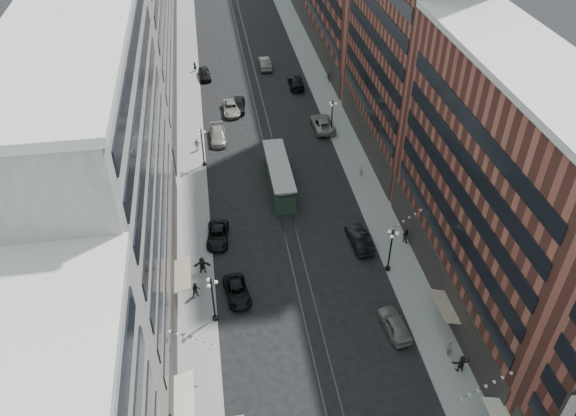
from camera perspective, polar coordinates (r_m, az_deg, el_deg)
ground at (r=80.77m, az=-2.05°, el=6.82°), size 220.00×220.00×0.00m
sidewalk_west at (r=89.09m, az=-10.02°, el=9.51°), size 4.00×180.00×0.15m
sidewalk_east at (r=91.00m, az=4.14°, el=10.65°), size 4.00×180.00×0.15m
rail_west at (r=89.35m, az=-3.33°, el=10.09°), size 0.12×180.00×0.02m
rail_east at (r=89.47m, az=-2.42°, el=10.16°), size 0.12×180.00×0.02m
building_west_mid at (r=50.94m, az=-17.73°, el=2.78°), size 8.00×36.00×28.00m
building_east_mid at (r=53.40m, az=20.70°, el=1.17°), size 8.00×30.00×24.00m
lamppost_sw_far at (r=53.41m, az=-7.64°, el=-9.06°), size 1.03×1.14×5.52m
lamppost_sw_mid at (r=74.52m, az=-8.69°, el=6.24°), size 1.03×1.14×5.52m
lamppost_se_far at (r=58.72m, az=10.38°, el=-4.10°), size 1.03×1.14×5.52m
lamppost_se_mid at (r=80.63m, az=4.48°, el=9.21°), size 1.03×1.14×5.52m
streetcar at (r=70.66m, az=-0.93°, el=3.24°), size 2.67×12.06×3.34m
car_2 at (r=57.08m, az=-5.18°, el=-8.44°), size 2.84×5.07×1.34m
car_4 at (r=54.77m, az=10.79°, el=-11.53°), size 2.48×5.05×1.66m
pedestrian_2 at (r=57.15m, az=-9.33°, el=-8.24°), size 1.00×0.73×1.85m
pedestrian_4 at (r=53.83m, az=16.09°, el=-13.44°), size 0.67×1.17×1.88m
car_7 at (r=63.51m, az=-7.15°, el=-2.76°), size 2.86×5.28×1.41m
car_8 at (r=81.10m, az=-7.12°, el=7.34°), size 2.34×5.62×1.62m
car_9 at (r=99.55m, az=-8.49°, el=13.33°), size 2.25×4.88×1.62m
car_10 at (r=62.80m, az=7.26°, el=-3.13°), size 2.18×5.38×1.74m
car_11 at (r=83.41m, az=3.54°, el=8.56°), size 2.94×6.27×1.73m
car_12 at (r=95.54m, az=0.80°, el=12.67°), size 2.57×5.86×1.68m
car_13 at (r=88.70m, az=-5.04°, el=10.38°), size 2.54×5.09×1.67m
car_14 at (r=102.42m, az=-2.36°, el=14.50°), size 1.93×5.45×1.79m
pedestrian_5 at (r=59.54m, az=-8.70°, el=-5.76°), size 1.83×0.62×1.94m
pedestrian_6 at (r=78.83m, az=-9.22°, el=6.37°), size 1.13×0.63×1.84m
pedestrian_7 at (r=63.84m, az=11.86°, el=-2.75°), size 0.89×0.97×1.76m
pedestrian_8 at (r=73.47m, az=7.43°, el=3.86°), size 0.70×0.65×1.61m
pedestrian_9 at (r=96.96m, az=4.17°, el=13.07°), size 1.18×0.81×1.70m
car_extra_0 at (r=88.10m, az=-5.79°, el=10.07°), size 2.54×5.45×1.51m
pedestrian_extra_0 at (r=102.07m, az=-9.44°, el=14.00°), size 0.73×0.61×1.71m
pedestrian_extra_1 at (r=53.03m, az=17.20°, el=-14.85°), size 1.71×0.51×1.84m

